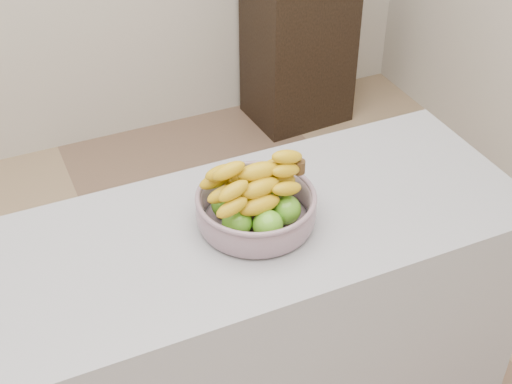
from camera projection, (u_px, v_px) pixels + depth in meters
counter at (174, 366)px, 2.05m from camera, size 2.00×0.60×0.90m
cabinet at (298, 41)px, 3.75m from camera, size 0.52×0.43×0.90m
fruit_bowl at (256, 205)px, 1.82m from camera, size 0.31×0.31×0.19m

